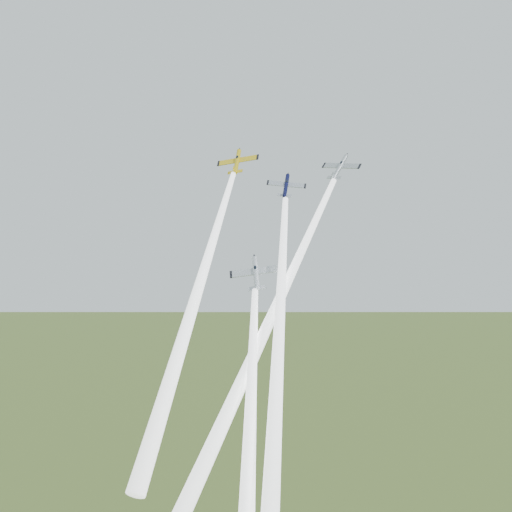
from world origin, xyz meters
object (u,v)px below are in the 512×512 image
at_px(plane_navy, 286,186).
at_px(plane_silver_right, 340,167).
at_px(plane_yellow, 237,162).
at_px(plane_silver_low, 256,273).

distance_m(plane_navy, plane_silver_right, 10.10).
xyz_separation_m(plane_yellow, plane_navy, (10.89, -7.64, -5.46)).
bearing_deg(plane_yellow, plane_navy, -33.87).
distance_m(plane_silver_right, plane_silver_low, 25.69).
bearing_deg(plane_silver_right, plane_silver_low, -104.81).
relative_size(plane_navy, plane_silver_low, 0.83).
bearing_deg(plane_silver_right, plane_navy, -131.13).
height_order(plane_yellow, plane_navy, plane_yellow).
relative_size(plane_navy, plane_silver_right, 0.92).
relative_size(plane_yellow, plane_navy, 1.21).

